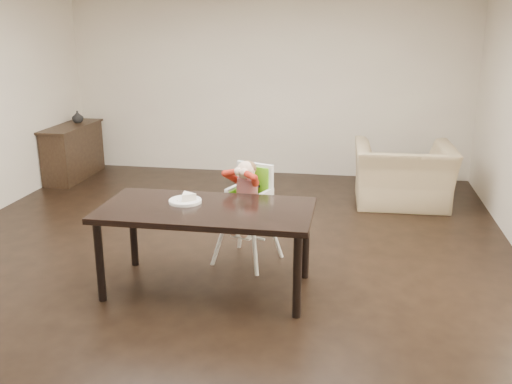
# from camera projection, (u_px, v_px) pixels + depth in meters

# --- Properties ---
(ground) EXTENTS (7.00, 7.00, 0.00)m
(ground) POSITION_uv_depth(u_px,v_px,m) (211.00, 262.00, 5.56)
(ground) COLOR black
(ground) RESTS_ON ground
(room_walls) EXTENTS (6.02, 7.02, 2.71)m
(room_walls) POSITION_uv_depth(u_px,v_px,m) (207.00, 69.00, 5.02)
(room_walls) COLOR beige
(room_walls) RESTS_ON ground
(dining_table) EXTENTS (1.80, 0.90, 0.75)m
(dining_table) POSITION_uv_depth(u_px,v_px,m) (206.00, 216.00, 4.83)
(dining_table) COLOR black
(dining_table) RESTS_ON ground
(high_chair) EXTENTS (0.54, 0.54, 1.01)m
(high_chair) POSITION_uv_depth(u_px,v_px,m) (248.00, 191.00, 5.41)
(high_chair) COLOR white
(high_chair) RESTS_ON ground
(plate) EXTENTS (0.33, 0.33, 0.08)m
(plate) POSITION_uv_depth(u_px,v_px,m) (186.00, 199.00, 4.93)
(plate) COLOR white
(plate) RESTS_ON dining_table
(armchair) EXTENTS (1.23, 0.82, 1.05)m
(armchair) POSITION_uv_depth(u_px,v_px,m) (404.00, 165.00, 7.15)
(armchair) COLOR tan
(armchair) RESTS_ON ground
(sideboard) EXTENTS (0.44, 1.26, 0.79)m
(sideboard) POSITION_uv_depth(u_px,v_px,m) (73.00, 152.00, 8.44)
(sideboard) COLOR black
(sideboard) RESTS_ON ground
(vase) EXTENTS (0.19, 0.20, 0.17)m
(vase) POSITION_uv_depth(u_px,v_px,m) (78.00, 117.00, 8.52)
(vase) COLOR #99999E
(vase) RESTS_ON sideboard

